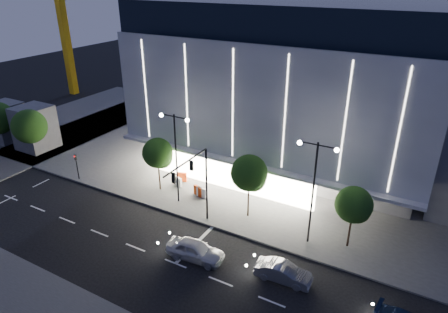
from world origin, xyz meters
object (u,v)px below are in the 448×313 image
tree_left (158,155)px  car_second (283,273)px  ped_signal_far (77,164)px  car_lead (195,250)px  tree_mid (249,175)px  barrier_b (178,181)px  street_lamp_west (176,146)px  barrier_d (202,192)px  barrier_c (198,191)px  street_lamp_east (314,179)px  tree_right (354,206)px  traffic_mast (197,177)px  barrier_a (182,177)px

tree_left → car_second: tree_left is taller
ped_signal_far → car_lead: ped_signal_far is taller
tree_mid → barrier_b: (-8.84, 1.46, -3.68)m
street_lamp_west → barrier_d: 5.80m
car_lead → barrier_c: 9.44m
street_lamp_west → tree_left: 3.69m
street_lamp_east → car_lead: 10.69m
car_second → street_lamp_west: bearing=64.2°
street_lamp_west → barrier_c: size_ratio=8.18×
ped_signal_far → barrier_c: size_ratio=2.73×
ped_signal_far → tree_right: bearing=5.1°
traffic_mast → barrier_d: traffic_mast is taller
street_lamp_east → barrier_b: size_ratio=8.18×
street_lamp_east → barrier_a: size_ratio=8.18×
tree_left → tree_right: 19.00m
ped_signal_far → tree_right: size_ratio=0.54×
traffic_mast → tree_mid: 4.82m
ped_signal_far → tree_left: bearing=15.6°
tree_right → car_lead: tree_right is taller
traffic_mast → car_second: (8.86, -2.48, -4.34)m
tree_right → ped_signal_far: bearing=-174.9°
street_lamp_east → car_lead: size_ratio=1.94×
barrier_d → traffic_mast: bearing=-57.6°
barrier_b → ped_signal_far: bearing=-140.5°
barrier_c → car_second: bearing=-11.6°
tree_right → car_lead: 12.75m
car_second → barrier_b: (-14.68, 7.63, -0.03)m
barrier_a → barrier_d: 4.00m
car_lead → ped_signal_far: bearing=70.5°
tree_left → street_lamp_west: bearing=-18.9°
tree_right → tree_left: bearing=180.0°
street_lamp_east → ped_signal_far: 25.37m
car_lead → barrier_a: 12.62m
traffic_mast → barrier_b: size_ratio=6.43×
street_lamp_east → car_second: 7.37m
tree_left → car_second: bearing=-21.3°
tree_mid → barrier_b: bearing=170.6°
ped_signal_far → barrier_d: size_ratio=2.73×
barrier_a → street_lamp_west: bearing=-76.1°
ped_signal_far → barrier_d: 13.98m
tree_right → car_second: (-3.17, -6.16, -3.20)m
street_lamp_west → barrier_a: street_lamp_west is taller
tree_right → barrier_b: tree_right is taller
traffic_mast → car_lead: (2.00, -3.56, -4.24)m
traffic_mast → car_second: bearing=-15.6°
street_lamp_west → barrier_c: (1.08, 1.83, -5.31)m
barrier_b → traffic_mast: bearing=-23.3°
barrier_b → barrier_d: bearing=6.2°
street_lamp_east → barrier_a: 16.35m
tree_right → barrier_b: 18.19m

